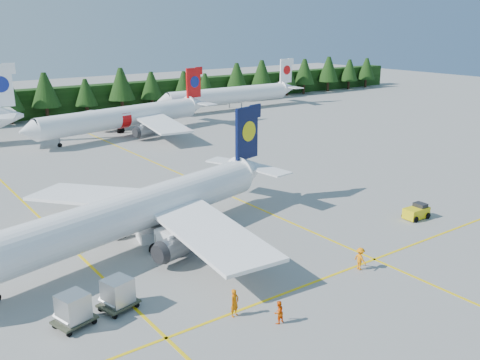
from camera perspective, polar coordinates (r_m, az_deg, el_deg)
ground at (r=47.20m, az=3.75°, el=-7.78°), size 320.00×320.00×0.00m
taxi_stripe_a at (r=57.97m, az=-20.28°, el=-4.08°), size 0.25×120.00×0.01m
taxi_stripe_b at (r=65.66m, az=-3.39°, el=-0.67°), size 0.25×120.00×0.01m
taxi_stripe_cross at (r=43.23m, az=8.92°, el=-10.34°), size 80.00×0.25×0.01m
treeline_hedge at (r=119.30m, az=-22.50°, el=7.40°), size 220.00×4.00×6.00m
airliner_navy at (r=47.20m, az=-12.82°, el=-3.94°), size 36.16×29.39×10.72m
airliner_red at (r=95.93m, az=-12.86°, el=6.44°), size 36.92×30.11×10.82m
airliner_far_right at (r=122.32m, az=-1.61°, el=9.02°), size 37.03×3.82×10.77m
airstairs at (r=50.63m, az=-8.64°, el=-5.22°), size 4.41×5.99×3.68m
service_truck at (r=48.42m, az=-5.69°, el=-5.36°), size 6.25×3.55×2.85m
baggage_tug at (r=57.73m, az=18.33°, el=-3.23°), size 2.72×1.50×1.44m
uld_pair at (r=38.30m, az=-15.09°, el=-12.28°), size 6.19×2.81×1.94m
crew_a at (r=37.38m, az=-0.58°, el=-12.97°), size 0.83×0.65×2.00m
crew_b at (r=36.78m, az=4.13°, el=-13.89°), size 0.83×0.67×1.61m
crew_c at (r=44.86m, az=12.71°, el=-8.19°), size 0.59×0.82×1.90m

